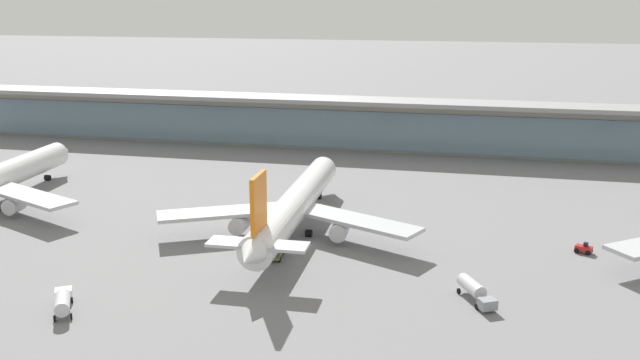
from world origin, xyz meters
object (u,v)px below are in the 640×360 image
at_px(airliner_centre_stand, 294,205).
at_px(service_truck_by_tail_red, 584,248).
at_px(service_truck_on_taxiway_grey, 475,290).
at_px(service_truck_under_wing_olive, 276,254).
at_px(service_truck_near_nose_white, 63,301).

bearing_deg(airliner_centre_stand, service_truck_by_tail_red, 0.68).
height_order(service_truck_by_tail_red, service_truck_on_taxiway_grey, service_truck_on_taxiway_grey).
distance_m(airliner_centre_stand, service_truck_by_tail_red, 53.09).
distance_m(airliner_centre_stand, service_truck_under_wing_olive, 14.63).
bearing_deg(service_truck_on_taxiway_grey, service_truck_by_tail_red, 52.65).
bearing_deg(service_truck_under_wing_olive, airliner_centre_stand, 91.77).
bearing_deg(service_truck_under_wing_olive, service_truck_near_nose_white, -132.20).
height_order(service_truck_near_nose_white, service_truck_under_wing_olive, service_truck_near_nose_white).
distance_m(service_truck_under_wing_olive, service_truck_on_taxiway_grey, 35.20).
distance_m(service_truck_near_nose_white, service_truck_by_tail_red, 87.10).
height_order(service_truck_near_nose_white, service_truck_by_tail_red, service_truck_near_nose_white).
bearing_deg(airliner_centre_stand, service_truck_near_nose_white, -120.41).
xyz_separation_m(airliner_centre_stand, service_truck_on_taxiway_grey, (34.14, -23.93, -3.80)).
xyz_separation_m(airliner_centre_stand, service_truck_by_tail_red, (52.88, 0.63, -4.63)).
bearing_deg(service_truck_near_nose_white, service_truck_by_tail_red, 28.26).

